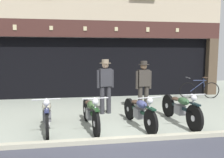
{
  "coord_description": "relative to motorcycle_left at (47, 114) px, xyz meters",
  "views": [
    {
      "loc": [
        -1.03,
        -4.61,
        1.93
      ],
      "look_at": [
        0.12,
        2.75,
        1.08
      ],
      "focal_mm": 36.31,
      "sensor_mm": 36.0,
      "label": 1
    }
  ],
  "objects": [
    {
      "name": "motorcycle_center",
      "position": [
        2.37,
        -0.1,
        -0.01
      ],
      "size": [
        0.62,
        1.95,
        0.91
      ],
      "rotation": [
        0.0,
        0.0,
        3.3
      ],
      "color": "black",
      "rests_on": "ground"
    },
    {
      "name": "shopkeeper_center",
      "position": [
        3.0,
        1.64,
        0.51
      ],
      "size": [
        0.56,
        0.37,
        1.68
      ],
      "rotation": [
        0.0,
        0.0,
        3.2
      ],
      "color": "#38332D",
      "rests_on": "ground"
    },
    {
      "name": "motorcycle_center_left",
      "position": [
        1.1,
        -0.02,
        -0.0
      ],
      "size": [
        0.62,
        2.01,
        0.92
      ],
      "rotation": [
        0.0,
        0.0,
        3.27
      ],
      "color": "black",
      "rests_on": "ground"
    },
    {
      "name": "shop_facade",
      "position": [
        1.79,
        5.87,
        1.37
      ],
      "size": [
        11.18,
        4.42,
        6.77
      ],
      "color": "black",
      "rests_on": "ground"
    },
    {
      "name": "salesman_left",
      "position": [
        1.65,
        1.36,
        0.55
      ],
      "size": [
        0.55,
        0.36,
        1.74
      ],
      "rotation": [
        0.0,
        0.0,
        3.33
      ],
      "color": "#2D2D33",
      "rests_on": "ground"
    },
    {
      "name": "leaning_bicycle",
      "position": [
        5.99,
        3.22,
        -0.05
      ],
      "size": [
        1.73,
        0.5,
        0.94
      ],
      "rotation": [
        0.0,
        0.0,
        1.44
      ],
      "color": "black",
      "rests_on": "ground"
    },
    {
      "name": "advert_board_near",
      "position": [
        4.11,
        4.29,
        1.22
      ],
      "size": [
        0.8,
        0.03,
        1.07
      ],
      "color": "beige"
    },
    {
      "name": "motorcycle_left",
      "position": [
        0.0,
        0.0,
        0.0
      ],
      "size": [
        0.62,
        1.95,
        0.92
      ],
      "rotation": [
        0.0,
        0.0,
        3.27
      ],
      "color": "black",
      "rests_on": "ground"
    },
    {
      "name": "motorcycle_center_right",
      "position": [
        3.56,
        -0.01,
        0.01
      ],
      "size": [
        0.62,
        2.08,
        0.93
      ],
      "rotation": [
        0.0,
        0.0,
        3.21
      ],
      "color": "black",
      "rests_on": "ground"
    }
  ]
}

